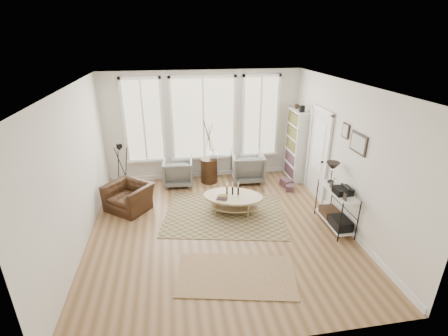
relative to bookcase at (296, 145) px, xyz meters
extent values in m
plane|color=#95704A|center=(-2.44, -2.23, -0.96)|extent=(5.50, 5.50, 0.00)
plane|color=white|center=(-2.44, -2.23, 1.94)|extent=(5.50, 5.50, 0.00)
cube|color=silver|center=(-2.44, 0.52, 0.49)|extent=(5.20, 0.04, 2.90)
cube|color=silver|center=(-2.44, -4.98, 0.49)|extent=(5.20, 0.04, 2.90)
cube|color=silver|center=(-5.04, -2.23, 0.49)|extent=(0.04, 5.50, 2.90)
cube|color=silver|center=(0.16, -2.23, 0.49)|extent=(0.04, 5.50, 2.90)
cube|color=white|center=(-2.44, 0.51, -0.90)|extent=(5.10, 0.04, 0.12)
cube|color=white|center=(0.15, -2.23, -0.90)|extent=(0.03, 5.40, 0.12)
cube|color=tan|center=(-2.44, 0.50, 0.69)|extent=(1.60, 0.03, 2.10)
cube|color=tan|center=(-3.99, 0.50, 0.69)|extent=(0.90, 0.03, 2.10)
cube|color=tan|center=(-0.89, 0.50, 0.69)|extent=(0.90, 0.03, 2.10)
cube|color=white|center=(-2.44, 0.48, 0.69)|extent=(1.74, 0.06, 2.24)
cube|color=white|center=(-3.99, 0.48, 0.69)|extent=(1.04, 0.06, 2.24)
cube|color=white|center=(-0.89, 0.48, 0.69)|extent=(1.04, 0.06, 2.24)
cube|color=white|center=(-2.44, 0.46, -0.39)|extent=(4.10, 0.12, 0.06)
cube|color=silver|center=(0.14, -1.08, 0.09)|extent=(0.04, 0.88, 2.10)
cube|color=white|center=(0.12, -1.08, 0.34)|extent=(0.01, 0.55, 1.20)
cube|color=white|center=(0.12, -1.57, 0.09)|extent=(0.06, 0.08, 2.18)
cube|color=white|center=(0.12, -0.59, 0.09)|extent=(0.06, 0.08, 2.18)
cube|color=white|center=(0.12, -1.08, 1.18)|extent=(0.06, 1.06, 0.08)
sphere|color=black|center=(0.09, -1.41, 0.04)|extent=(0.06, 0.06, 0.06)
cube|color=white|center=(-0.01, -0.41, -0.01)|extent=(0.30, 0.03, 1.90)
cube|color=white|center=(-0.01, 0.41, -0.01)|extent=(0.30, 0.03, 1.90)
cube|color=white|center=(0.14, 0.00, -0.01)|extent=(0.02, 0.85, 1.90)
cube|color=white|center=(-0.01, 0.00, -0.01)|extent=(0.30, 0.81, 1.90)
cube|color=maroon|center=(-0.01, 0.00, -0.01)|extent=(0.24, 0.75, 1.76)
cube|color=black|center=(-0.01, -0.20, 1.02)|extent=(0.12, 0.10, 0.16)
sphere|color=#341E11|center=(-0.01, 0.15, 1.01)|extent=(0.14, 0.14, 0.14)
cube|color=white|center=(-0.06, -2.53, -0.84)|extent=(0.37, 1.07, 0.03)
cube|color=white|center=(-0.06, -2.53, -0.14)|extent=(0.37, 1.07, 0.02)
cylinder|color=black|center=(-0.24, -3.06, -0.53)|extent=(0.02, 0.02, 0.85)
cylinder|color=black|center=(0.12, -3.06, -0.53)|extent=(0.02, 0.02, 0.85)
cylinder|color=black|center=(-0.24, -2.00, -0.53)|extent=(0.02, 0.02, 0.85)
cylinder|color=black|center=(0.12, -2.00, -0.53)|extent=(0.02, 0.02, 0.85)
cylinder|color=black|center=(-0.06, -2.18, -0.08)|extent=(0.14, 0.14, 0.02)
cylinder|color=black|center=(-0.06, -2.18, 0.06)|extent=(0.02, 0.02, 0.30)
cone|color=black|center=(-0.06, -2.18, 0.26)|extent=(0.28, 0.28, 0.18)
cube|color=black|center=(-0.06, -2.68, -0.05)|extent=(0.32, 0.30, 0.13)
cube|color=black|center=(-0.06, -2.78, -0.73)|extent=(0.32, 0.45, 0.20)
cube|color=#341E11|center=(-0.06, -2.31, -0.75)|extent=(0.32, 0.40, 0.16)
cube|color=black|center=(-0.16, -2.95, -0.04)|extent=(0.02, 0.10, 0.14)
cube|color=black|center=(-0.16, -2.41, -0.05)|extent=(0.02, 0.10, 0.12)
cube|color=black|center=(0.14, -2.63, 0.89)|extent=(0.03, 0.52, 0.38)
cube|color=silver|center=(0.13, -2.63, 0.89)|extent=(0.01, 0.44, 0.30)
cube|color=black|center=(0.14, -2.13, 0.99)|extent=(0.03, 0.24, 0.30)
cube|color=silver|center=(0.13, -2.13, 0.99)|extent=(0.01, 0.18, 0.24)
cube|color=brown|center=(-2.22, -1.68, -0.95)|extent=(2.98, 2.46, 0.01)
cube|color=brown|center=(-2.36, -3.68, -0.94)|extent=(2.12, 1.45, 0.01)
ellipsoid|color=tan|center=(-2.03, -1.61, -0.77)|extent=(1.29, 1.02, 0.03)
ellipsoid|color=tan|center=(-2.03, -1.61, -0.56)|extent=(1.51, 1.20, 0.04)
cylinder|color=tan|center=(-2.40, -1.82, -0.77)|extent=(0.04, 0.04, 0.38)
cylinder|color=tan|center=(-1.67, -1.82, -0.77)|extent=(0.04, 0.04, 0.38)
cylinder|color=tan|center=(-2.40, -1.40, -0.77)|extent=(0.04, 0.04, 0.38)
cylinder|color=tan|center=(-1.67, -1.40, -0.77)|extent=(0.04, 0.04, 0.38)
cylinder|color=black|center=(-2.16, -1.56, -0.44)|extent=(0.04, 0.04, 0.19)
cylinder|color=black|center=(-2.03, -1.56, -0.44)|extent=(0.04, 0.04, 0.19)
cylinder|color=black|center=(-1.91, -1.56, -0.44)|extent=(0.04, 0.04, 0.19)
cube|color=#294421|center=(-2.28, -1.71, -0.51)|extent=(0.23, 0.17, 0.06)
imported|color=slate|center=(-3.19, 0.07, -0.60)|extent=(0.81, 0.83, 0.71)
imported|color=slate|center=(-1.32, 0.01, -0.57)|extent=(0.89, 0.91, 0.78)
cylinder|color=#341E11|center=(-2.36, 0.09, -0.62)|extent=(0.44, 0.44, 0.67)
imported|color=silver|center=(-2.24, 0.09, -0.16)|extent=(0.31, 0.31, 0.26)
imported|color=#341E11|center=(-4.34, -1.07, -0.65)|extent=(1.24, 1.22, 0.61)
cylinder|color=black|center=(-4.55, -0.21, 0.22)|extent=(0.05, 0.05, 0.05)
cube|color=black|center=(-4.55, -0.21, 0.28)|extent=(0.15, 0.12, 0.09)
cylinder|color=black|center=(-4.55, -0.29, 0.28)|extent=(0.05, 0.07, 0.05)
cube|color=maroon|center=(-0.39, -0.54, -0.86)|extent=(0.31, 0.36, 0.19)
cube|color=maroon|center=(-0.39, -0.79, -0.88)|extent=(0.26, 0.29, 0.16)
camera|label=1|loc=(-3.27, -7.89, 2.80)|focal=26.00mm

